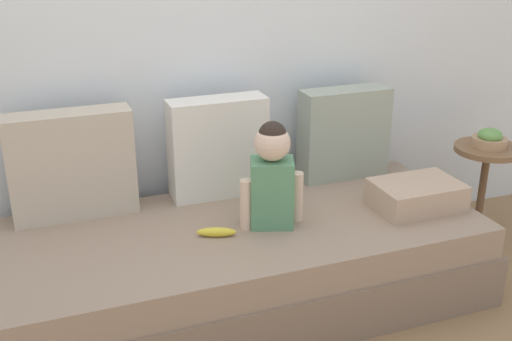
{
  "coord_description": "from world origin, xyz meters",
  "views": [
    {
      "loc": [
        -0.82,
        -2.34,
        1.65
      ],
      "look_at": [
        0.06,
        0.0,
        0.65
      ],
      "focal_mm": 43.52,
      "sensor_mm": 36.0,
      "label": 1
    }
  ],
  "objects_px": {
    "throw_pillow_right": "(344,133)",
    "side_table": "(485,170)",
    "throw_pillow_left": "(72,165)",
    "fruit_bowl": "(489,139)",
    "couch": "(244,264)",
    "banana": "(216,232)",
    "toddler": "(272,175)",
    "throw_pillow_center": "(218,147)",
    "folded_blanket": "(416,195)"
  },
  "relations": [
    {
      "from": "throw_pillow_center",
      "to": "folded_blanket",
      "type": "distance_m",
      "value": 0.97
    },
    {
      "from": "toddler",
      "to": "fruit_bowl",
      "type": "distance_m",
      "value": 1.31
    },
    {
      "from": "side_table",
      "to": "throw_pillow_left",
      "type": "bearing_deg",
      "value": 173.54
    },
    {
      "from": "toddler",
      "to": "banana",
      "type": "relative_size",
      "value": 2.81
    },
    {
      "from": "throw_pillow_right",
      "to": "folded_blanket",
      "type": "bearing_deg",
      "value": -73.86
    },
    {
      "from": "banana",
      "to": "fruit_bowl",
      "type": "bearing_deg",
      "value": 6.96
    },
    {
      "from": "couch",
      "to": "side_table",
      "type": "xyz_separation_m",
      "value": [
        1.42,
        0.12,
        0.22
      ]
    },
    {
      "from": "couch",
      "to": "banana",
      "type": "height_order",
      "value": "banana"
    },
    {
      "from": "throw_pillow_right",
      "to": "side_table",
      "type": "xyz_separation_m",
      "value": [
        0.74,
        -0.24,
        -0.22
      ]
    },
    {
      "from": "banana",
      "to": "side_table",
      "type": "xyz_separation_m",
      "value": [
        1.57,
        0.19,
        -0.0
      ]
    },
    {
      "from": "throw_pillow_left",
      "to": "folded_blanket",
      "type": "height_order",
      "value": "throw_pillow_left"
    },
    {
      "from": "couch",
      "to": "fruit_bowl",
      "type": "distance_m",
      "value": 1.48
    },
    {
      "from": "throw_pillow_left",
      "to": "banana",
      "type": "xyz_separation_m",
      "value": [
        0.54,
        -0.43,
        -0.22
      ]
    },
    {
      "from": "folded_blanket",
      "to": "banana",
      "type": "bearing_deg",
      "value": 177.12
    },
    {
      "from": "throw_pillow_center",
      "to": "banana",
      "type": "height_order",
      "value": "throw_pillow_center"
    },
    {
      "from": "throw_pillow_left",
      "to": "throw_pillow_center",
      "type": "xyz_separation_m",
      "value": [
        0.68,
        0.0,
        -0.0
      ]
    },
    {
      "from": "couch",
      "to": "throw_pillow_center",
      "type": "height_order",
      "value": "throw_pillow_center"
    },
    {
      "from": "couch",
      "to": "folded_blanket",
      "type": "distance_m",
      "value": 0.87
    },
    {
      "from": "couch",
      "to": "throw_pillow_right",
      "type": "height_order",
      "value": "throw_pillow_right"
    },
    {
      "from": "throw_pillow_left",
      "to": "throw_pillow_center",
      "type": "relative_size",
      "value": 1.13
    },
    {
      "from": "couch",
      "to": "toddler",
      "type": "relative_size",
      "value": 4.61
    },
    {
      "from": "throw_pillow_left",
      "to": "banana",
      "type": "height_order",
      "value": "throw_pillow_left"
    },
    {
      "from": "side_table",
      "to": "throw_pillow_center",
      "type": "bearing_deg",
      "value": 170.49
    },
    {
      "from": "banana",
      "to": "toddler",
      "type": "bearing_deg",
      "value": 6.0
    },
    {
      "from": "toddler",
      "to": "folded_blanket",
      "type": "distance_m",
      "value": 0.73
    },
    {
      "from": "toddler",
      "to": "fruit_bowl",
      "type": "height_order",
      "value": "toddler"
    },
    {
      "from": "throw_pillow_right",
      "to": "side_table",
      "type": "distance_m",
      "value": 0.81
    },
    {
      "from": "folded_blanket",
      "to": "fruit_bowl",
      "type": "bearing_deg",
      "value": 21.77
    },
    {
      "from": "throw_pillow_center",
      "to": "fruit_bowl",
      "type": "bearing_deg",
      "value": -9.51
    },
    {
      "from": "folded_blanket",
      "to": "throw_pillow_right",
      "type": "bearing_deg",
      "value": 106.14
    },
    {
      "from": "throw_pillow_center",
      "to": "fruit_bowl",
      "type": "relative_size",
      "value": 2.68
    },
    {
      "from": "throw_pillow_center",
      "to": "banana",
      "type": "bearing_deg",
      "value": -108.85
    },
    {
      "from": "throw_pillow_right",
      "to": "banana",
      "type": "bearing_deg",
      "value": -152.61
    },
    {
      "from": "throw_pillow_right",
      "to": "banana",
      "type": "relative_size",
      "value": 2.77
    },
    {
      "from": "fruit_bowl",
      "to": "banana",
      "type": "bearing_deg",
      "value": -173.04
    },
    {
      "from": "throw_pillow_right",
      "to": "toddler",
      "type": "distance_m",
      "value": 0.69
    },
    {
      "from": "throw_pillow_left",
      "to": "throw_pillow_center",
      "type": "bearing_deg",
      "value": 0.0
    },
    {
      "from": "banana",
      "to": "side_table",
      "type": "distance_m",
      "value": 1.58
    },
    {
      "from": "fruit_bowl",
      "to": "throw_pillow_right",
      "type": "bearing_deg",
      "value": 162.15
    },
    {
      "from": "folded_blanket",
      "to": "toddler",
      "type": "bearing_deg",
      "value": 173.77
    },
    {
      "from": "couch",
      "to": "side_table",
      "type": "height_order",
      "value": "side_table"
    },
    {
      "from": "fruit_bowl",
      "to": "throw_pillow_center",
      "type": "bearing_deg",
      "value": 170.49
    },
    {
      "from": "couch",
      "to": "throw_pillow_left",
      "type": "xyz_separation_m",
      "value": [
        -0.68,
        0.36,
        0.45
      ]
    },
    {
      "from": "toddler",
      "to": "fruit_bowl",
      "type": "relative_size",
      "value": 2.64
    },
    {
      "from": "toddler",
      "to": "throw_pillow_right",
      "type": "bearing_deg",
      "value": 35.49
    },
    {
      "from": "fruit_bowl",
      "to": "couch",
      "type": "bearing_deg",
      "value": -175.0
    },
    {
      "from": "couch",
      "to": "side_table",
      "type": "distance_m",
      "value": 1.44
    },
    {
      "from": "side_table",
      "to": "fruit_bowl",
      "type": "relative_size",
      "value": 3.02
    },
    {
      "from": "folded_blanket",
      "to": "throw_pillow_left",
      "type": "bearing_deg",
      "value": 162.35
    },
    {
      "from": "couch",
      "to": "fruit_bowl",
      "type": "relative_size",
      "value": 12.15
    }
  ]
}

